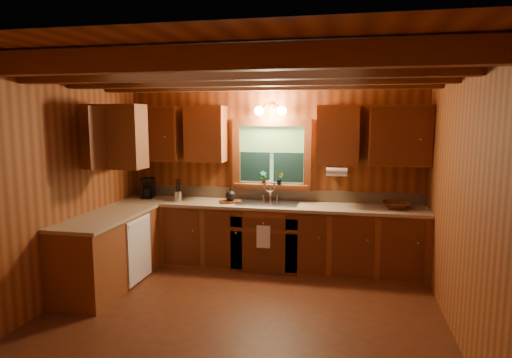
{
  "coord_description": "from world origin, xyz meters",
  "views": [
    {
      "loc": [
        1.08,
        -4.3,
        2.08
      ],
      "look_at": [
        0.0,
        0.8,
        1.35
      ],
      "focal_mm": 31.26,
      "sensor_mm": 36.0,
      "label": 1
    }
  ],
  "objects_px": {
    "sink": "(268,207)",
    "wicker_basket": "(397,205)",
    "cutting_board": "(231,202)",
    "coffee_maker": "(148,188)"
  },
  "relations": [
    {
      "from": "cutting_board",
      "to": "wicker_basket",
      "type": "height_order",
      "value": "wicker_basket"
    },
    {
      "from": "coffee_maker",
      "to": "wicker_basket",
      "type": "distance_m",
      "value": 3.5
    },
    {
      "from": "sink",
      "to": "cutting_board",
      "type": "xyz_separation_m",
      "value": [
        -0.52,
        -0.04,
        0.06
      ]
    },
    {
      "from": "coffee_maker",
      "to": "sink",
      "type": "bearing_deg",
      "value": -15.9
    },
    {
      "from": "coffee_maker",
      "to": "cutting_board",
      "type": "bearing_deg",
      "value": -18.7
    },
    {
      "from": "sink",
      "to": "cutting_board",
      "type": "relative_size",
      "value": 2.86
    },
    {
      "from": "sink",
      "to": "coffee_maker",
      "type": "distance_m",
      "value": 1.82
    },
    {
      "from": "wicker_basket",
      "to": "cutting_board",
      "type": "bearing_deg",
      "value": -178.85
    },
    {
      "from": "sink",
      "to": "cutting_board",
      "type": "bearing_deg",
      "value": -175.28
    },
    {
      "from": "sink",
      "to": "wicker_basket",
      "type": "xyz_separation_m",
      "value": [
        1.69,
        0.0,
        0.09
      ]
    }
  ]
}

